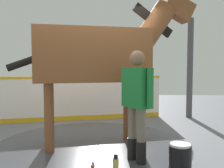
{
  "coord_description": "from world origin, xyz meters",
  "views": [
    {
      "loc": [
        0.68,
        -4.54,
        1.42
      ],
      "look_at": [
        0.5,
        -0.42,
        1.13
      ],
      "focal_mm": 40.91,
      "sensor_mm": 36.0,
      "label": 1
    }
  ],
  "objects_px": {
    "horse": "(99,55)",
    "bottle_shampoo": "(116,166)",
    "wash_bucket": "(180,157)",
    "handler": "(137,98)"
  },
  "relations": [
    {
      "from": "wash_bucket",
      "to": "bottle_shampoo",
      "type": "relative_size",
      "value": 1.36
    },
    {
      "from": "wash_bucket",
      "to": "bottle_shampoo",
      "type": "bearing_deg",
      "value": -166.04
    },
    {
      "from": "handler",
      "to": "wash_bucket",
      "type": "xyz_separation_m",
      "value": [
        0.58,
        -0.27,
        -0.77
      ]
    },
    {
      "from": "bottle_shampoo",
      "to": "horse",
      "type": "bearing_deg",
      "value": 104.25
    },
    {
      "from": "handler",
      "to": "bottle_shampoo",
      "type": "height_order",
      "value": "handler"
    },
    {
      "from": "handler",
      "to": "wash_bucket",
      "type": "distance_m",
      "value": 1.0
    },
    {
      "from": "handler",
      "to": "bottle_shampoo",
      "type": "xyz_separation_m",
      "value": [
        -0.3,
        -0.49,
        -0.82
      ]
    },
    {
      "from": "bottle_shampoo",
      "to": "handler",
      "type": "bearing_deg",
      "value": 58.9
    },
    {
      "from": "horse",
      "to": "wash_bucket",
      "type": "xyz_separation_m",
      "value": [
        1.21,
        -1.1,
        -1.43
      ]
    },
    {
      "from": "horse",
      "to": "bottle_shampoo",
      "type": "bearing_deg",
      "value": -91.2
    }
  ]
}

